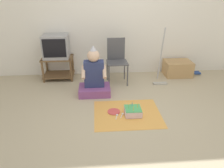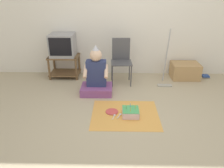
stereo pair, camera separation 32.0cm
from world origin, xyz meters
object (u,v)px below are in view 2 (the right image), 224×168
at_px(person_seated, 96,78).
at_px(paper_plate, 112,112).
at_px(book_pile, 205,76).
at_px(folding_chair, 121,58).
at_px(cardboard_box_stack, 185,71).
at_px(birthday_cake, 131,112).
at_px(tv, 63,45).
at_px(dust_mop, 166,70).

xyz_separation_m(person_seated, paper_plate, (0.30, -0.69, -0.29)).
bearing_deg(book_pile, folding_chair, -171.87).
bearing_deg(cardboard_box_stack, folding_chair, -170.37).
xyz_separation_m(cardboard_box_stack, person_seated, (-1.82, -0.75, 0.14)).
bearing_deg(birthday_cake, folding_chair, 95.66).
bearing_deg(tv, book_pile, 0.13).
distance_m(tv, folding_chair, 1.25).
height_order(dust_mop, paper_plate, dust_mop).
bearing_deg(tv, person_seated, -45.75).
relative_size(cardboard_box_stack, birthday_cake, 2.27).
bearing_deg(birthday_cake, dust_mop, 57.38).
relative_size(dust_mop, book_pile, 5.80).
xyz_separation_m(tv, person_seated, (0.75, -0.77, -0.40)).
bearing_deg(folding_chair, cardboard_box_stack, 9.63).
distance_m(person_seated, paper_plate, 0.81).
relative_size(dust_mop, person_seated, 1.26).
distance_m(tv, cardboard_box_stack, 2.63).
xyz_separation_m(cardboard_box_stack, paper_plate, (-1.53, -1.44, -0.15)).
height_order(folding_chair, birthday_cake, folding_chair).
bearing_deg(person_seated, book_pile, 18.84).
height_order(cardboard_box_stack, paper_plate, cardboard_box_stack).
height_order(person_seated, birthday_cake, person_seated).
height_order(cardboard_box_stack, birthday_cake, cardboard_box_stack).
xyz_separation_m(book_pile, paper_plate, (-1.99, -1.47, -0.01)).
bearing_deg(person_seated, folding_chair, 48.81).
height_order(book_pile, person_seated, person_seated).
height_order(tv, birthday_cake, tv).
relative_size(birthday_cake, paper_plate, 1.26).
bearing_deg(birthday_cake, book_pile, 42.58).
relative_size(tv, dust_mop, 0.44).
height_order(person_seated, paper_plate, person_seated).
height_order(tv, paper_plate, tv).
height_order(birthday_cake, paper_plate, birthday_cake).
bearing_deg(folding_chair, birthday_cake, -84.34).
height_order(tv, person_seated, tv).
xyz_separation_m(tv, cardboard_box_stack, (2.57, -0.02, -0.54)).
xyz_separation_m(folding_chair, paper_plate, (-0.16, -1.21, -0.50)).
xyz_separation_m(cardboard_box_stack, birthday_cake, (-1.24, -1.53, -0.10)).
bearing_deg(book_pile, dust_mop, -156.78).
bearing_deg(folding_chair, paper_plate, -97.37).
distance_m(folding_chair, dust_mop, 0.90).
bearing_deg(person_seated, tv, 134.25).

